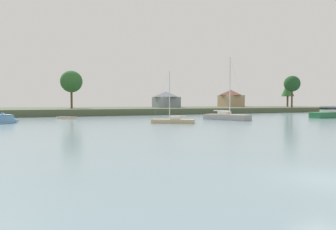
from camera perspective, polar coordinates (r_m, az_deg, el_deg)
ground_plane at (r=14.43m, az=27.55°, el=-10.75°), size 556.38×556.38×0.00m
far_shore_bank at (r=105.25m, az=-20.17°, el=0.77°), size 250.37×56.81×1.72m
cruiser_green at (r=76.33m, az=28.08°, el=-0.04°), size 9.44×2.92×5.01m
sailboat_grey at (r=59.47m, az=10.92°, el=-0.65°), size 5.22×9.90×12.71m
sailboat_sand at (r=48.79m, az=0.95°, el=-1.32°), size 6.65×5.51×8.87m
dinghy_cream at (r=65.51m, az=-18.67°, el=-0.57°), size 3.99×3.92×0.71m
shore_tree_right at (r=121.49m, az=22.33°, el=5.44°), size 5.85×5.85×11.74m
shore_tree_center at (r=96.77m, az=-17.74°, el=6.01°), size 6.57×6.57×11.44m
shore_tree_inland_b at (r=154.65m, az=21.62°, el=4.61°), size 5.88×5.88×12.15m
cottage_eastern at (r=136.04m, az=11.78°, el=3.13°), size 9.33×8.78×7.47m
cottage_near_water at (r=110.50m, az=-0.37°, el=2.99°), size 7.69×10.40×5.87m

